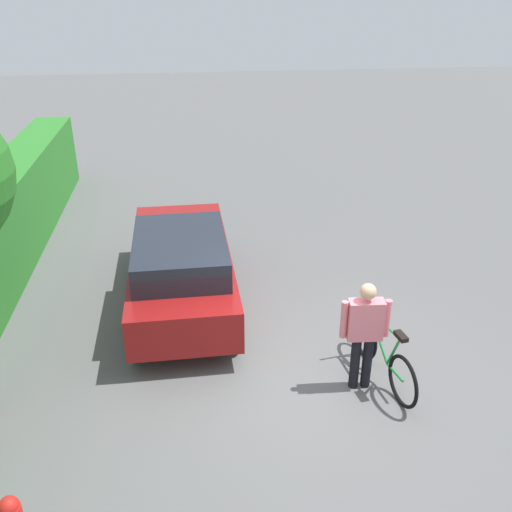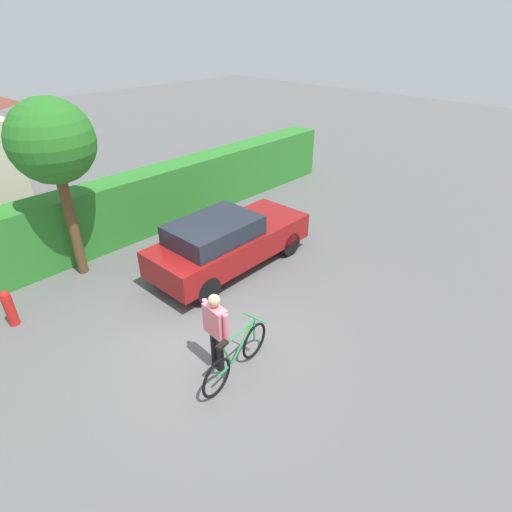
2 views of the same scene
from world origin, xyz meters
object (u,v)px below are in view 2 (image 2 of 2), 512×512
Objects in this scene: bicycle at (236,357)px; person_rider at (216,327)px; tree_kerbside at (52,143)px; fire_hydrant at (9,308)px; parked_car_near at (227,241)px.

person_rider is at bearing 110.00° from bicycle.
bicycle is 5.87m from tree_kerbside.
bicycle reaches higher than fire_hydrant.
parked_car_near is at bearing 49.11° from bicycle.
person_rider is (-2.46, -2.35, 0.17)m from parked_car_near.
fire_hydrant is (-1.93, -0.88, -2.76)m from tree_kerbside.
bicycle is at bearing -130.89° from parked_car_near.
parked_car_near is 5.24× the size of fire_hydrant.
person_rider is 0.38× the size of tree_kerbside.
person_rider is at bearing -88.47° from tree_kerbside.
tree_kerbside is at bearing 24.60° from fire_hydrant.
person_rider is 1.96× the size of fire_hydrant.
tree_kerbside is (-0.13, 4.82, 2.25)m from person_rider.
parked_car_near is at bearing -19.32° from fire_hydrant.
person_rider is at bearing -136.39° from parked_car_near.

